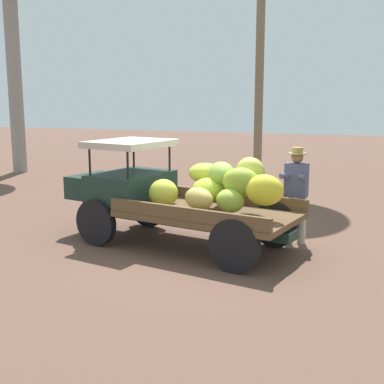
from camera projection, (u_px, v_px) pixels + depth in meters
The scene contains 4 objects.
ground_plane at pixel (198, 245), 9.23m from camera, with size 60.00×60.00×0.00m, color brown.
truck at pixel (173, 194), 9.12m from camera, with size 4.64×2.44×1.86m.
farmer at pixel (296, 189), 9.18m from camera, with size 0.52×0.48×1.77m.
loose_banana_bunch at pixel (264, 217), 10.59m from camera, with size 0.58×0.32×0.36m, color gold.
Camera 1 is at (-2.98, 8.38, 2.63)m, focal length 47.23 mm.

